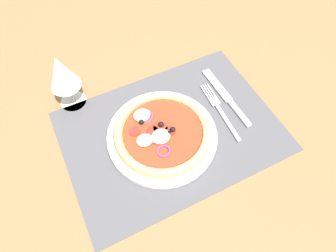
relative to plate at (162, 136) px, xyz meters
The scene contains 7 objects.
ground_plane 3.69cm from the plate, 17.86° to the left, with size 190.00×140.00×2.40cm, color olive.
placemat 3.02cm from the plate, 17.86° to the left, with size 49.27×35.36×0.40cm, color #4C4C51.
plate is the anchor object (origin of this frame).
pizza 1.83cm from the plate, 152.86° to the left, with size 21.68×21.68×2.64cm.
fork 16.01cm from the plate, ahead, with size 2.55×18.06×0.44cm.
knife 19.85cm from the plate, 10.97° to the left, with size 2.25×20.03×0.62cm.
wine_glass 26.39cm from the plate, 128.07° to the left, with size 7.20×7.20×14.90cm.
Camera 1 is at (-16.62, -32.03, 59.02)cm, focal length 31.46 mm.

